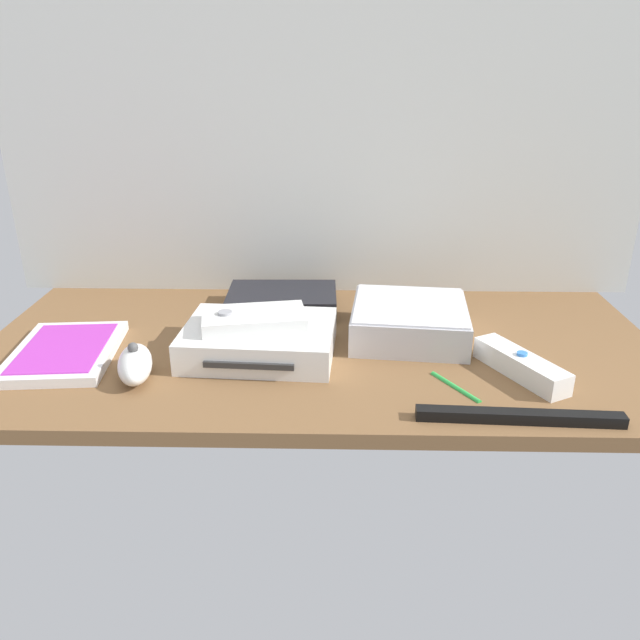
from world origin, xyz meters
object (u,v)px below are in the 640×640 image
game_console (259,340)px  remote_wand (521,365)px  mini_computer (409,321)px  stylus_pen (455,385)px  remote_classic_pad (254,319)px  game_case (65,352)px  network_router (282,301)px  sensor_bar (520,417)px  remote_nunchuk (135,364)px

game_console → remote_wand: size_ratio=1.49×
mini_computer → stylus_pen: (4.32, -15.97, -2.29)cm
remote_classic_pad → stylus_pen: size_ratio=1.73×
game_console → remote_wand: (35.49, -5.84, -0.69)cm
game_console → game_case: size_ratio=1.09×
network_router → remote_wand: bearing=-35.3°
game_console → sensor_bar: 36.79cm
game_console → network_router: 17.18cm
mini_computer → sensor_bar: size_ratio=0.78×
remote_nunchuk → remote_classic_pad: size_ratio=0.69×
remote_classic_pad → sensor_bar: remote_classic_pad is taller
network_router → stylus_pen: network_router is taller
game_console → remote_nunchuk: (-15.58, -7.65, -0.16)cm
remote_nunchuk → stylus_pen: size_ratio=1.19×
network_router → remote_wand: size_ratio=1.23×
sensor_bar → remote_nunchuk: bearing=171.1°
game_case → network_router: (29.46, 18.64, 0.94)cm
sensor_bar → network_router: bearing=134.0°
network_router → sensor_bar: bearing=-49.8°
game_case → remote_wand: size_ratio=1.36×
remote_wand → network_router: bearing=117.7°
mini_computer → remote_wand: bearing=-42.5°
remote_nunchuk → sensor_bar: size_ratio=0.45×
mini_computer → network_router: 22.68cm
remote_wand → remote_classic_pad: size_ratio=0.95×
remote_nunchuk → remote_classic_pad: 17.14cm
network_router → stylus_pen: (24.38, -26.51, -1.35)cm
remote_classic_pad → mini_computer: bearing=5.9°
game_console → stylus_pen: size_ratio=2.44×
remote_wand → stylus_pen: size_ratio=1.64×
game_console → mini_computer: bearing=20.1°
game_case → remote_wand: remote_wand is taller
mini_computer → remote_classic_pad: 23.69cm
mini_computer → remote_classic_pad: remote_classic_pad is taller
game_console → remote_wand: game_console is taller
sensor_bar → mini_computer: bearing=115.9°
remote_wand → stylus_pen: 9.94cm
network_router → remote_classic_pad: 17.64cm
remote_wand → remote_nunchuk: (-51.08, -1.81, 0.53)cm
sensor_bar → stylus_pen: sensor_bar is taller
game_console → network_router: (1.92, 17.06, -0.50)cm
network_router → remote_classic_pad: (-2.55, -17.06, 3.71)cm
remote_nunchuk → remote_classic_pad: bearing=13.9°
game_console → game_case: bearing=-173.2°
game_console → mini_computer: mini_computer is taller
mini_computer → sensor_bar: (10.29, -24.13, -1.94)cm
remote_nunchuk → stylus_pen: 41.96cm
game_console → mini_computer: (21.98, 6.52, 0.44)cm
remote_wand → sensor_bar: bearing=-133.3°
game_case → network_router: size_ratio=1.10×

